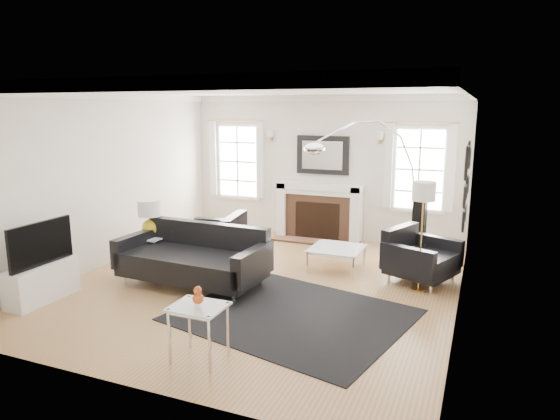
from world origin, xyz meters
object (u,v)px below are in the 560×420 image
at_px(sofa, 195,259).
at_px(arc_floor_lamp, 367,184).
at_px(gourd_lamp, 150,215).
at_px(armchair_right, 418,258).
at_px(armchair_left, 215,242).
at_px(coffee_table, 337,250).
at_px(fireplace, 319,212).

bearing_deg(sofa, arc_floor_lamp, 44.31).
bearing_deg(gourd_lamp, arc_floor_lamp, 28.39).
bearing_deg(armchair_right, arc_floor_lamp, 145.38).
bearing_deg(sofa, armchair_right, 24.44).
xyz_separation_m(armchair_left, coffee_table, (1.92, 0.55, -0.07)).
bearing_deg(fireplace, sofa, -105.65).
bearing_deg(sofa, coffee_table, 39.71).
xyz_separation_m(armchair_right, coffee_table, (-1.27, 0.08, -0.04)).
relative_size(fireplace, arc_floor_lamp, 0.69).
bearing_deg(fireplace, coffee_table, -63.48).
distance_m(armchair_left, armchair_right, 3.22).
bearing_deg(arc_floor_lamp, gourd_lamp, -151.61).
xyz_separation_m(armchair_left, gourd_lamp, (-0.85, -0.55, 0.48)).
bearing_deg(coffee_table, arc_floor_lamp, 60.19).
height_order(armchair_left, armchair_right, armchair_left).
bearing_deg(coffee_table, armchair_left, -164.05).
xyz_separation_m(gourd_lamp, arc_floor_lamp, (3.09, 1.67, 0.44)).
bearing_deg(fireplace, gourd_lamp, -124.23).
xyz_separation_m(fireplace, coffee_table, (0.85, -1.71, -0.21)).
bearing_deg(armchair_right, coffee_table, 176.58).
height_order(gourd_lamp, arc_floor_lamp, arc_floor_lamp).
height_order(fireplace, coffee_table, fireplace).
bearing_deg(armchair_left, sofa, -78.71).
xyz_separation_m(sofa, armchair_right, (3.01, 1.37, -0.02)).
height_order(fireplace, armchair_right, fireplace).
xyz_separation_m(fireplace, armchair_right, (2.13, -1.79, -0.18)).
relative_size(sofa, armchair_left, 1.86).
bearing_deg(armchair_left, gourd_lamp, -147.05).
distance_m(fireplace, coffee_table, 1.92).
relative_size(armchair_right, coffee_table, 1.50).
relative_size(armchair_left, coffee_table, 1.46).
bearing_deg(armchair_left, arc_floor_lamp, 26.55).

